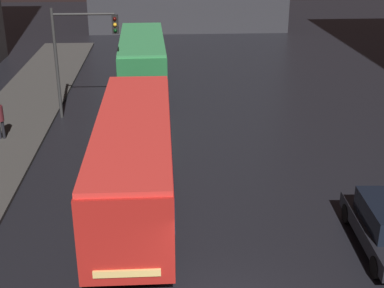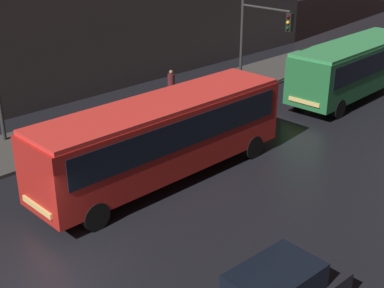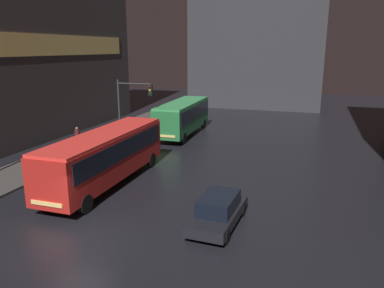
% 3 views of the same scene
% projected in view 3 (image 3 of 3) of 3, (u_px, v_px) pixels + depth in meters
% --- Properties ---
extents(ground_plane, '(120.00, 120.00, 0.00)m').
position_uv_depth(ground_plane, '(79.00, 242.00, 16.18)').
color(ground_plane, black).
extents(sidewalk_left, '(4.00, 48.00, 0.15)m').
position_uv_depth(sidewalk_left, '(54.00, 159.00, 28.07)').
color(sidewalk_left, '#3D3A38').
rests_on(sidewalk_left, ground).
extents(building_far_backdrop, '(18.07, 12.00, 23.45)m').
position_uv_depth(building_far_backdrop, '(260.00, 22.00, 53.41)').
color(building_far_backdrop, '#2D2D33').
rests_on(building_far_backdrop, ground).
extents(bus_near, '(2.60, 10.97, 3.23)m').
position_uv_depth(bus_near, '(106.00, 153.00, 22.56)').
color(bus_near, '#AD1E19').
rests_on(bus_near, ground).
extents(bus_far, '(2.86, 9.77, 3.17)m').
position_uv_depth(bus_far, '(183.00, 115.00, 35.74)').
color(bus_far, '#236B38').
rests_on(bus_far, ground).
extents(car_taxi, '(2.03, 4.51, 1.52)m').
position_uv_depth(car_taxi, '(218.00, 210.00, 17.49)').
color(car_taxi, black).
rests_on(car_taxi, ground).
extents(pedestrian_mid, '(0.48, 0.48, 1.79)m').
position_uv_depth(pedestrian_mid, '(77.00, 136.00, 30.43)').
color(pedestrian_mid, black).
rests_on(pedestrian_mid, sidewalk_left).
extents(traffic_light_main, '(3.24, 0.35, 5.55)m').
position_uv_depth(traffic_light_main, '(131.00, 101.00, 31.70)').
color(traffic_light_main, '#2D2D2D').
rests_on(traffic_light_main, ground).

